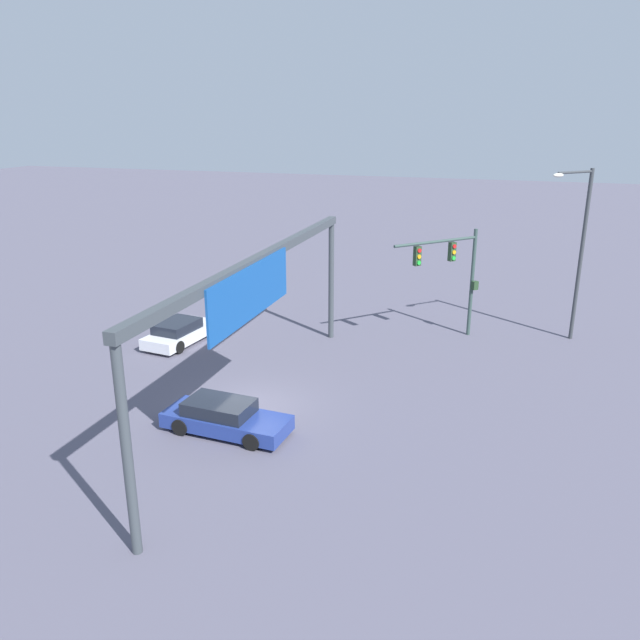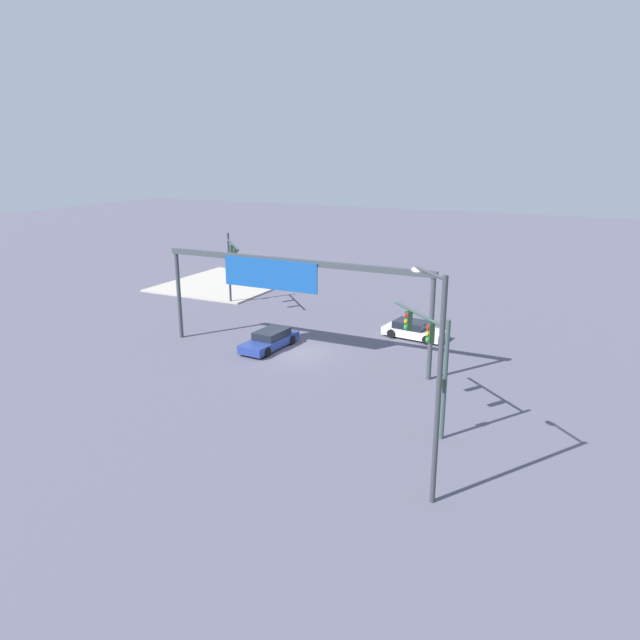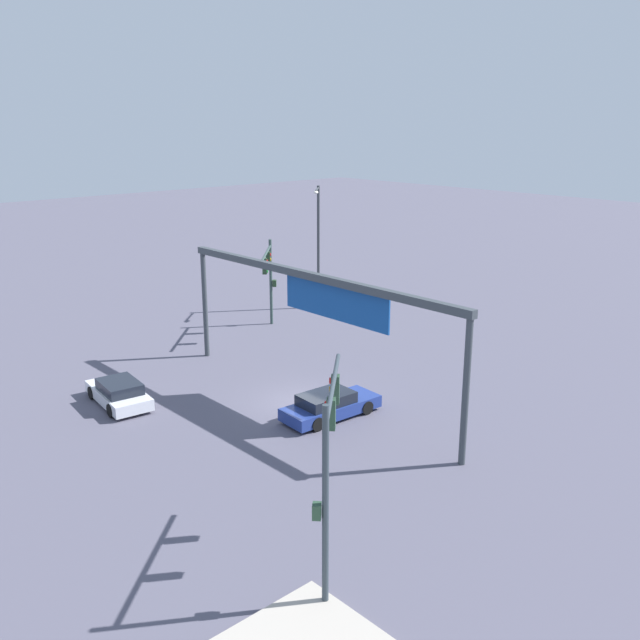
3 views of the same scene
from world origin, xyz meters
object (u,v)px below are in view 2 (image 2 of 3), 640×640
at_px(traffic_signal_opposite_side, 431,349).
at_px(sedan_car_waiting_far, 413,330).
at_px(traffic_signal_near_corner, 232,259).
at_px(sedan_car_approaching, 270,340).
at_px(streetlamp_curved_arm, 436,375).

bearing_deg(traffic_signal_opposite_side, sedan_car_waiting_far, -25.74).
xyz_separation_m(traffic_signal_opposite_side, sedan_car_waiting_far, (4.82, -13.05, -3.34)).
bearing_deg(traffic_signal_opposite_side, traffic_signal_near_corner, 9.37).
xyz_separation_m(traffic_signal_opposite_side, sedan_car_approaching, (12.73, -6.66, -3.34)).
relative_size(sedan_car_approaching, sedan_car_waiting_far, 1.07).
xyz_separation_m(streetlamp_curved_arm, sedan_car_waiting_far, (6.65, -18.94, -4.46)).
xyz_separation_m(traffic_signal_near_corner, streetlamp_curved_arm, (-22.80, 20.36, 0.89)).
height_order(streetlamp_curved_arm, sedan_car_waiting_far, streetlamp_curved_arm).
height_order(sedan_car_approaching, sedan_car_waiting_far, same).
xyz_separation_m(traffic_signal_near_corner, sedan_car_approaching, (-8.24, 7.80, -3.57)).
relative_size(traffic_signal_near_corner, streetlamp_curved_arm, 0.69).
height_order(traffic_signal_near_corner, streetlamp_curved_arm, streetlamp_curved_arm).
bearing_deg(sedan_car_approaching, streetlamp_curved_arm, 53.02).
bearing_deg(streetlamp_curved_arm, sedan_car_approaching, 5.62).
bearing_deg(streetlamp_curved_arm, sedan_car_waiting_far, -24.25).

